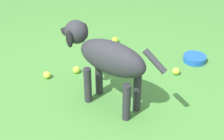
{
  "coord_description": "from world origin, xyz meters",
  "views": [
    {
      "loc": [
        1.27,
        1.42,
        1.6
      ],
      "look_at": [
        -0.24,
        0.06,
        0.33
      ],
      "focal_mm": 51.6,
      "sensor_mm": 36.0,
      "label": 1
    }
  ],
  "objects_px": {
    "dog": "(106,57)",
    "water_bowl": "(195,58)",
    "tennis_ball_2": "(76,70)",
    "tennis_ball_1": "(47,75)",
    "tennis_ball_4": "(176,71)",
    "tennis_ball_3": "(115,40)"
  },
  "relations": [
    {
      "from": "tennis_ball_3",
      "to": "tennis_ball_4",
      "type": "bearing_deg",
      "value": 83.11
    },
    {
      "from": "tennis_ball_1",
      "to": "tennis_ball_3",
      "type": "bearing_deg",
      "value": -179.68
    },
    {
      "from": "tennis_ball_2",
      "to": "water_bowl",
      "type": "distance_m",
      "value": 1.15
    },
    {
      "from": "tennis_ball_2",
      "to": "tennis_ball_4",
      "type": "bearing_deg",
      "value": 130.42
    },
    {
      "from": "dog",
      "to": "tennis_ball_3",
      "type": "xyz_separation_m",
      "value": [
        -0.83,
        -0.64,
        -0.39
      ]
    },
    {
      "from": "tennis_ball_1",
      "to": "tennis_ball_4",
      "type": "distance_m",
      "value": 1.17
    },
    {
      "from": "tennis_ball_2",
      "to": "water_bowl",
      "type": "height_order",
      "value": "tennis_ball_2"
    },
    {
      "from": "tennis_ball_3",
      "to": "water_bowl",
      "type": "relative_size",
      "value": 0.3
    },
    {
      "from": "tennis_ball_3",
      "to": "dog",
      "type": "bearing_deg",
      "value": 37.71
    },
    {
      "from": "tennis_ball_2",
      "to": "tennis_ball_4",
      "type": "relative_size",
      "value": 1.0
    },
    {
      "from": "tennis_ball_1",
      "to": "tennis_ball_3",
      "type": "height_order",
      "value": "same"
    },
    {
      "from": "tennis_ball_1",
      "to": "dog",
      "type": "bearing_deg",
      "value": 98.64
    },
    {
      "from": "tennis_ball_4",
      "to": "water_bowl",
      "type": "xyz_separation_m",
      "value": [
        -0.32,
        0.01,
        -0.0
      ]
    },
    {
      "from": "tennis_ball_2",
      "to": "water_bowl",
      "type": "bearing_deg",
      "value": 142.57
    },
    {
      "from": "tennis_ball_1",
      "to": "water_bowl",
      "type": "height_order",
      "value": "tennis_ball_1"
    },
    {
      "from": "tennis_ball_4",
      "to": "water_bowl",
      "type": "distance_m",
      "value": 0.32
    },
    {
      "from": "tennis_ball_1",
      "to": "tennis_ball_4",
      "type": "relative_size",
      "value": 1.0
    },
    {
      "from": "tennis_ball_2",
      "to": "tennis_ball_4",
      "type": "xyz_separation_m",
      "value": [
        -0.59,
        0.7,
        0.0
      ]
    },
    {
      "from": "tennis_ball_2",
      "to": "tennis_ball_3",
      "type": "relative_size",
      "value": 1.0
    },
    {
      "from": "tennis_ball_3",
      "to": "tennis_ball_1",
      "type": "bearing_deg",
      "value": 0.32
    },
    {
      "from": "tennis_ball_1",
      "to": "tennis_ball_3",
      "type": "distance_m",
      "value": 0.93
    },
    {
      "from": "dog",
      "to": "water_bowl",
      "type": "height_order",
      "value": "dog"
    }
  ]
}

